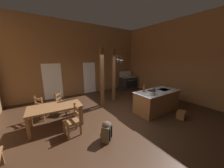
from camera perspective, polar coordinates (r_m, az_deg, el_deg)
The scene contains 19 objects.
ground_plane at distance 5.10m, azimuth 2.74°, elevation -15.68°, with size 9.03×8.38×0.10m, color #382316.
wall_back at distance 7.92m, azimuth -14.24°, elevation 11.34°, with size 9.03×0.14×4.46m, color brown.
wall_right at distance 7.75m, azimuth 29.14°, elevation 10.11°, with size 0.14×8.38×4.46m, color brown.
glazed_door_back_left at distance 7.54m, azimuth -26.87°, elevation 1.07°, with size 1.00×0.01×2.05m, color white.
glazed_panel_back_right at distance 8.11m, azimuth -10.86°, elevation 2.97°, with size 0.84×0.01×2.05m, color white.
kitchen_island at distance 5.72m, azimuth 20.97°, elevation -7.67°, with size 2.16×0.97×0.93m.
stove_range at distance 9.20m, azimuth 7.81°, elevation 0.79°, with size 1.14×0.82×1.32m.
support_post_with_pot_rack at distance 6.23m, azimuth 1.03°, elevation 4.74°, with size 0.66×0.25×2.81m.
support_post_center at distance 5.51m, azimuth -4.83°, elevation 2.57°, with size 0.14×0.14×2.81m.
step_stool at distance 5.55m, azimuth 30.63°, elevation -12.48°, with size 0.42×0.36×0.30m.
dining_table at distance 4.59m, azimuth -25.82°, elevation -10.67°, with size 1.75×1.01×0.74m.
ladderback_chair_near_window at distance 4.02m, azimuth -18.24°, elevation -16.55°, with size 0.48×0.48×0.95m.
ladderback_chair_by_post at distance 5.56m, azimuth -23.26°, elevation -8.59°, with size 0.62×0.62×0.95m.
ladderback_chair_at_table_end at distance 5.43m, azimuth -30.61°, elevation -9.86°, with size 0.61×0.61×0.95m.
backpack at distance 3.66m, azimuth -2.69°, elevation -21.61°, with size 0.39×0.39×0.60m.
stockpot_on_counter at distance 4.92m, azimuth 18.60°, elevation -4.04°, with size 0.37×0.30×0.17m.
mixing_bowl_on_counter at distance 5.50m, azimuth 19.62°, elevation -2.91°, with size 0.20×0.20×0.07m.
bottle_tall_on_counter at distance 5.22m, azimuth 15.29°, elevation -2.24°, with size 0.07×0.07×0.35m.
bottle_short_on_counter at distance 5.15m, azimuth 19.78°, elevation -3.04°, with size 0.07×0.07×0.29m.
Camera 1 is at (-2.68, -3.59, 2.38)m, focal length 18.77 mm.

